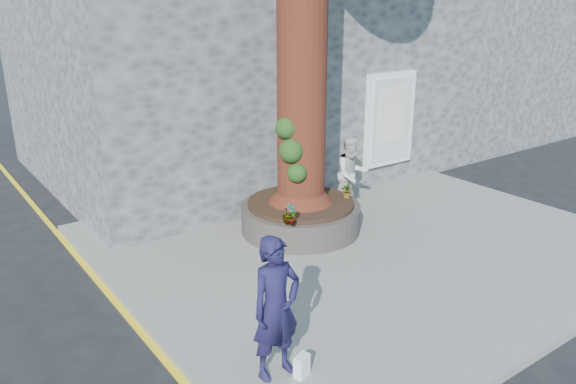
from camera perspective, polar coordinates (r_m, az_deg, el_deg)
ground at (r=9.20m, az=4.89°, el=-9.62°), size 120.00×120.00×0.00m
pavement at (r=10.75m, az=7.51°, el=-4.96°), size 9.00×8.00×0.12m
yellow_line at (r=8.63m, az=-15.72°, el=-12.42°), size 0.10×30.00×0.01m
stone_shop at (r=15.45m, az=-5.47°, el=14.36°), size 10.30×8.30×6.30m
neighbour_shop at (r=20.71m, az=14.58°, el=14.59°), size 6.00×8.00×6.00m
planter at (r=10.89m, az=1.29°, el=-2.45°), size 2.30×2.30×0.60m
man at (r=6.64m, az=-1.22°, el=-11.71°), size 0.65×0.43×1.78m
woman at (r=11.77m, az=6.48°, el=1.79°), size 0.88×0.73×1.63m
shopping_bag at (r=7.00m, az=1.41°, el=-17.25°), size 0.23×0.18×0.28m
plant_a at (r=9.60m, az=0.34°, el=-2.27°), size 0.23×0.19×0.39m
plant_b at (r=11.84m, az=2.10°, el=2.02°), size 0.32×0.32×0.43m
plant_c at (r=9.71m, az=-0.10°, el=-2.28°), size 0.17×0.17×0.30m
plant_d at (r=10.97m, az=6.07°, el=0.15°), size 0.36×0.35×0.30m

